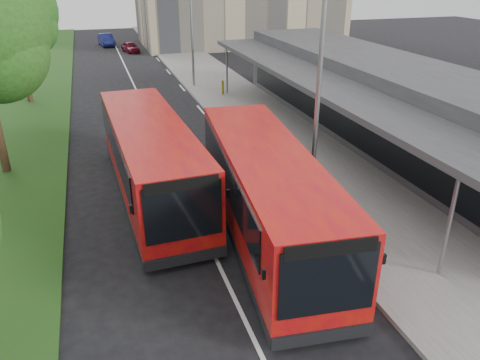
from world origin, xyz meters
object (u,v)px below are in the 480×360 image
object	(u,v)px
lamp_post_far	(190,21)
litter_bin	(267,129)
tree_far	(14,17)
bus_main	(266,194)
lamp_post_near	(317,83)
car_near	(130,47)
bus_second	(151,159)
bollard	(223,87)
car_far	(106,40)

from	to	relation	value
lamp_post_far	litter_bin	size ratio (longest dim) A/B	8.64
tree_far	bus_main	bearing A→B (deg)	-66.16
lamp_post_near	car_near	bearing A→B (deg)	94.43
tree_far	bus_second	size ratio (longest dim) A/B	0.78
lamp_post_near	bollard	size ratio (longest dim) A/B	8.49
litter_bin	bus_main	bearing A→B (deg)	-110.78
litter_bin	bollard	world-z (taller)	bollard
bus_main	litter_bin	world-z (taller)	bus_main
bollard	car_near	bearing A→B (deg)	101.93
litter_bin	bus_second	bearing A→B (deg)	-144.04
bus_second	litter_bin	bearing A→B (deg)	33.50
lamp_post_near	car_near	distance (m)	37.39
bus_main	car_near	bearing A→B (deg)	96.82
bus_main	bus_second	bearing A→B (deg)	133.40
tree_far	lamp_post_far	xyz separation A→B (m)	(11.13, 0.95, -0.67)
lamp_post_far	bus_main	bearing A→B (deg)	-95.80
lamp_post_near	bollard	xyz separation A→B (m)	(1.41, 16.77, -4.10)
bus_second	tree_far	bearing A→B (deg)	107.27
litter_bin	car_far	distance (m)	35.27
bus_main	litter_bin	bearing A→B (deg)	74.97
bollard	car_far	size ratio (longest dim) A/B	0.24
tree_far	car_far	size ratio (longest dim) A/B	2.14
bus_second	bollard	bearing A→B (deg)	61.79
lamp_post_near	bus_second	xyz separation A→B (m)	(-5.31, 2.84, -3.18)
lamp_post_far	bus_main	size ratio (longest dim) A/B	0.74
bus_main	car_near	distance (m)	38.31
lamp_post_near	litter_bin	bearing A→B (deg)	81.11
bollard	lamp_post_far	bearing A→B (deg)	113.64
bus_main	car_far	world-z (taller)	bus_main
bus_second	car_far	bearing A→B (deg)	87.14
bus_main	car_far	distance (m)	43.62
lamp_post_far	bus_second	xyz separation A→B (m)	(-5.31, -17.16, -3.18)
litter_bin	car_far	xyz separation A→B (m)	(-6.21, 34.72, 0.03)
bus_second	litter_bin	world-z (taller)	bus_second
lamp_post_far	car_near	size ratio (longest dim) A/B	2.58
tree_far	lamp_post_far	bearing A→B (deg)	4.87
bus_second	car_far	size ratio (longest dim) A/B	2.74
tree_far	lamp_post_far	distance (m)	11.19
lamp_post_near	lamp_post_far	distance (m)	20.00
litter_bin	car_near	world-z (taller)	litter_bin
bus_second	car_near	xyz separation A→B (m)	(2.44, 34.21, -1.01)
litter_bin	tree_far	bearing A→B (deg)	136.94
lamp_post_near	car_near	size ratio (longest dim) A/B	2.58
car_far	bollard	bearing A→B (deg)	-82.95
bus_second	bollard	world-z (taller)	bus_second
car_near	car_far	world-z (taller)	car_far
lamp_post_near	bollard	world-z (taller)	lamp_post_near
bus_main	car_far	bearing A→B (deg)	99.53
lamp_post_far	litter_bin	distance (m)	13.16
bus_main	bollard	world-z (taller)	bus_main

